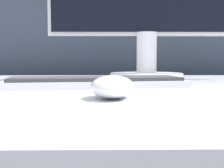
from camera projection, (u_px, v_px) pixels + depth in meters
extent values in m
cube|color=#333D4C|center=(112.00, 67.00, 1.41)|extent=(5.00, 0.03, 1.47)
ellipsoid|color=white|center=(112.00, 87.00, 0.51)|extent=(0.08, 0.11, 0.04)
cube|color=silver|center=(96.00, 84.00, 0.72)|extent=(0.43, 0.18, 0.02)
cube|color=#38383D|center=(96.00, 79.00, 0.72)|extent=(0.40, 0.16, 0.01)
cylinder|color=white|center=(146.00, 76.00, 1.02)|extent=(0.24, 0.24, 0.02)
cylinder|color=white|center=(147.00, 53.00, 1.02)|extent=(0.07, 0.07, 0.13)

